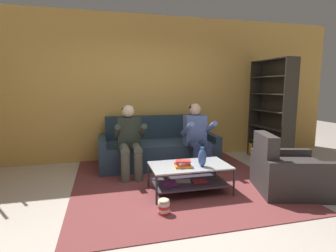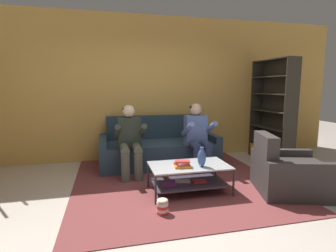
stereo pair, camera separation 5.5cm
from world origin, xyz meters
name	(u,v)px [view 1 (the left image)]	position (x,y,z in m)	size (l,w,h in m)	color
ground	(185,207)	(0.00, 0.00, 0.00)	(16.80, 16.80, 0.00)	beige
back_partition	(149,89)	(0.00, 2.46, 1.45)	(8.40, 0.12, 2.90)	gold
couch	(158,149)	(0.05, 1.89, 0.30)	(2.19, 0.95, 0.91)	#2A3D4E
person_seated_left	(130,138)	(-0.54, 1.32, 0.65)	(0.50, 0.58, 1.19)	#545A4B
person_seated_right	(197,134)	(0.64, 1.32, 0.66)	(0.50, 0.58, 1.19)	navy
coffee_table	(189,174)	(0.20, 0.44, 0.27)	(1.10, 0.62, 0.40)	#AFB4BA
area_rug	(173,178)	(0.13, 1.04, 0.01)	(3.10, 3.40, 0.01)	brown
vase	(202,157)	(0.35, 0.32, 0.53)	(0.12, 0.12, 0.27)	#34518E
book_stack	(183,164)	(0.08, 0.36, 0.44)	(0.24, 0.21, 0.09)	orange
bookshelf	(271,116)	(2.37, 1.68, 0.90)	(0.36, 1.06, 2.02)	#2F2A23
armchair	(287,173)	(1.55, 0.11, 0.28)	(1.08, 1.05, 0.84)	#342F2D
popcorn_tub	(164,206)	(-0.30, -0.12, 0.10)	(0.14, 0.14, 0.19)	red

